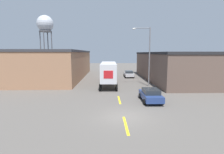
# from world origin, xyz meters

# --- Properties ---
(ground_plane) EXTENTS (160.00, 160.00, 0.00)m
(ground_plane) POSITION_xyz_m (0.00, 0.00, 0.00)
(ground_plane) COLOR #56514C
(road_centerline) EXTENTS (0.20, 17.87, 0.01)m
(road_centerline) POSITION_xyz_m (0.00, 5.40, 0.00)
(road_centerline) COLOR yellow
(road_centerline) RESTS_ON ground_plane
(warehouse_left) EXTENTS (13.94, 27.46, 5.99)m
(warehouse_left) POSITION_xyz_m (-13.50, 24.81, 3.00)
(warehouse_left) COLOR #9E7051
(warehouse_left) RESTS_ON ground_plane
(warehouse_right) EXTENTS (10.59, 24.42, 5.61)m
(warehouse_right) POSITION_xyz_m (11.83, 20.66, 2.81)
(warehouse_right) COLOR brown
(warehouse_right) RESTS_ON ground_plane
(semi_truck) EXTENTS (2.81, 12.50, 3.85)m
(semi_truck) POSITION_xyz_m (-1.15, 15.52, 2.31)
(semi_truck) COLOR #B21919
(semi_truck) RESTS_ON ground_plane
(parked_car_right_far) EXTENTS (2.12, 4.31, 1.45)m
(parked_car_right_far) POSITION_xyz_m (3.49, 24.58, 0.76)
(parked_car_right_far) COLOR #B2B2B7
(parked_car_right_far) RESTS_ON ground_plane
(parked_car_right_near) EXTENTS (2.12, 4.31, 1.45)m
(parked_car_right_near) POSITION_xyz_m (3.49, 4.67, 0.76)
(parked_car_right_near) COLOR navy
(parked_car_right_near) RESTS_ON ground_plane
(water_tower) EXTENTS (5.01, 5.01, 16.87)m
(water_tower) POSITION_xyz_m (-20.40, 41.39, 14.05)
(water_tower) COLOR #47474C
(water_tower) RESTS_ON ground_plane
(street_lamp) EXTENTS (2.96, 0.32, 9.48)m
(street_lamp) POSITION_xyz_m (5.14, 13.87, 5.45)
(street_lamp) COLOR slate
(street_lamp) RESTS_ON ground_plane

